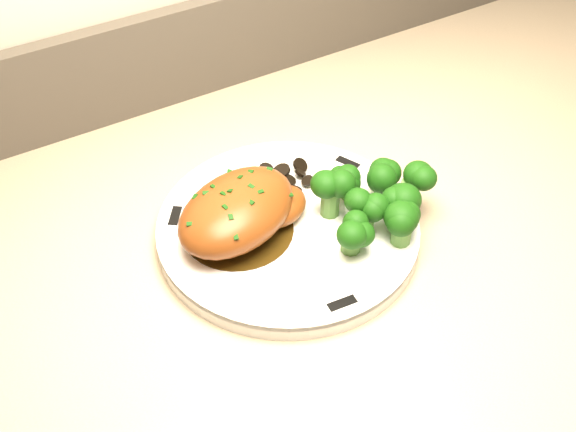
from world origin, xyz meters
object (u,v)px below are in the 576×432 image
counter (527,346)px  plate (288,229)px  broccoli_florets (375,200)px  chicken_breast (242,210)px

counter → plate: counter is taller
plate → broccoli_florets: 0.09m
counter → chicken_breast: bearing=173.6°
chicken_breast → broccoli_florets: chicken_breast is taller
plate → chicken_breast: size_ratio=1.63×
counter → chicken_breast: size_ratio=12.89×
counter → broccoli_florets: counter is taller
counter → chicken_breast: (-0.47, 0.05, 0.49)m
counter → chicken_breast: counter is taller
plate → chicken_breast: (-0.04, 0.02, 0.03)m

